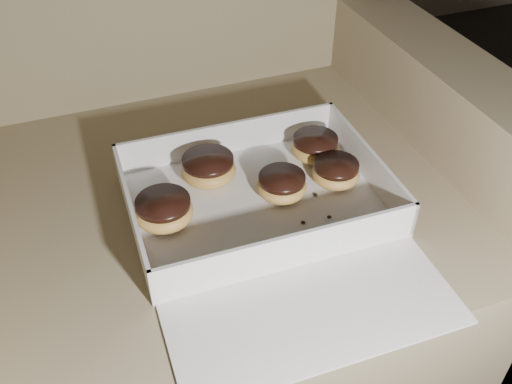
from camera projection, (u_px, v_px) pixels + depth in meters
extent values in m
cube|color=#867C56|center=(220.00, 267.00, 1.11)|extent=(0.78, 0.78, 0.46)
cube|color=#867C56|center=(414.00, 188.00, 1.17)|extent=(0.13, 0.78, 0.61)
cube|color=white|center=(256.00, 204.00, 0.90)|extent=(0.40, 0.30, 0.01)
cube|color=white|center=(228.00, 138.00, 0.98)|extent=(0.39, 0.01, 0.06)
cube|color=white|center=(291.00, 251.00, 0.78)|extent=(0.39, 0.01, 0.06)
cube|color=white|center=(132.00, 215.00, 0.83)|extent=(0.01, 0.29, 0.06)
cube|color=white|center=(367.00, 162.00, 0.93)|extent=(0.01, 0.29, 0.06)
cube|color=#CF5367|center=(369.00, 162.00, 0.93)|extent=(0.01, 0.29, 0.05)
cube|color=white|center=(314.00, 313.00, 0.74)|extent=(0.39, 0.17, 0.01)
ellipsoid|color=gold|center=(164.00, 212.00, 0.85)|extent=(0.09, 0.09, 0.04)
cylinder|color=black|center=(163.00, 203.00, 0.84)|extent=(0.08, 0.08, 0.01)
ellipsoid|color=gold|center=(208.00, 170.00, 0.93)|extent=(0.09, 0.09, 0.04)
cylinder|color=black|center=(208.00, 160.00, 0.91)|extent=(0.08, 0.08, 0.01)
ellipsoid|color=gold|center=(336.00, 173.00, 0.92)|extent=(0.08, 0.08, 0.04)
cylinder|color=black|center=(337.00, 165.00, 0.91)|extent=(0.07, 0.07, 0.01)
ellipsoid|color=gold|center=(315.00, 148.00, 0.97)|extent=(0.08, 0.08, 0.04)
cylinder|color=black|center=(315.00, 140.00, 0.96)|extent=(0.08, 0.08, 0.01)
ellipsoid|color=gold|center=(282.00, 187.00, 0.90)|extent=(0.08, 0.08, 0.04)
cylinder|color=black|center=(282.00, 178.00, 0.89)|extent=(0.07, 0.07, 0.01)
ellipsoid|color=black|center=(241.00, 256.00, 0.80)|extent=(0.01, 0.01, 0.00)
ellipsoid|color=black|center=(315.00, 195.00, 0.91)|extent=(0.01, 0.01, 0.00)
ellipsoid|color=black|center=(279.00, 253.00, 0.81)|extent=(0.01, 0.01, 0.00)
ellipsoid|color=black|center=(329.00, 217.00, 0.87)|extent=(0.01, 0.01, 0.00)
ellipsoid|color=black|center=(303.00, 222.00, 0.86)|extent=(0.01, 0.01, 0.00)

